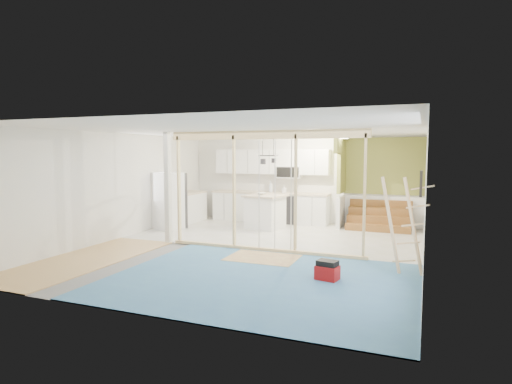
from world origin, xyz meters
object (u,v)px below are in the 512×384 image
at_px(island, 265,212).
at_px(ladder, 405,225).
at_px(toolbox, 327,271).
at_px(fridge, 168,201).

relative_size(island, ladder, 0.66).
relative_size(toolbox, ladder, 0.24).
bearing_deg(toolbox, island, 133.75).
relative_size(fridge, ladder, 0.94).
bearing_deg(fridge, island, 44.54).
height_order(toolbox, ladder, ladder).
xyz_separation_m(toolbox, ladder, (1.16, 0.88, 0.70)).
bearing_deg(fridge, ladder, 1.84).
bearing_deg(ladder, island, 159.22).
distance_m(island, ladder, 5.04).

